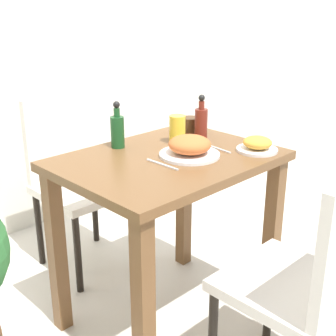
{
  "coord_description": "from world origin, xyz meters",
  "views": [
    {
      "loc": [
        -1.23,
        -1.26,
        1.36
      ],
      "look_at": [
        0.0,
        0.0,
        0.71
      ],
      "focal_mm": 50.0,
      "sensor_mm": 36.0,
      "label": 1
    }
  ],
  "objects_px": {
    "juice_glass": "(177,130)",
    "condiment_bottle": "(201,122)",
    "side_plate": "(257,145)",
    "chair_far": "(75,173)",
    "sauce_bottle": "(117,130)",
    "drink_cup": "(190,125)",
    "food_plate": "(190,147)",
    "chair_near": "(312,277)"
  },
  "relations": [
    {
      "from": "condiment_bottle",
      "to": "drink_cup",
      "type": "bearing_deg",
      "value": 75.33
    },
    {
      "from": "side_plate",
      "to": "sauce_bottle",
      "type": "xyz_separation_m",
      "value": [
        -0.38,
        0.44,
        0.05
      ]
    },
    {
      "from": "food_plate",
      "to": "drink_cup",
      "type": "xyz_separation_m",
      "value": [
        0.24,
        0.23,
        -0.0
      ]
    },
    {
      "from": "juice_glass",
      "to": "condiment_bottle",
      "type": "bearing_deg",
      "value": -7.86
    },
    {
      "from": "juice_glass",
      "to": "sauce_bottle",
      "type": "bearing_deg",
      "value": 148.55
    },
    {
      "from": "food_plate",
      "to": "sauce_bottle",
      "type": "bearing_deg",
      "value": 114.49
    },
    {
      "from": "side_plate",
      "to": "condiment_bottle",
      "type": "xyz_separation_m",
      "value": [
        -0.02,
        0.29,
        0.05
      ]
    },
    {
      "from": "chair_near",
      "to": "food_plate",
      "type": "height_order",
      "value": "chair_near"
    },
    {
      "from": "side_plate",
      "to": "condiment_bottle",
      "type": "bearing_deg",
      "value": 94.87
    },
    {
      "from": "condiment_bottle",
      "to": "chair_near",
      "type": "bearing_deg",
      "value": -110.0
    },
    {
      "from": "side_plate",
      "to": "drink_cup",
      "type": "bearing_deg",
      "value": 90.15
    },
    {
      "from": "chair_far",
      "to": "juice_glass",
      "type": "distance_m",
      "value": 0.69
    },
    {
      "from": "chair_far",
      "to": "juice_glass",
      "type": "xyz_separation_m",
      "value": [
        0.15,
        -0.6,
        0.32
      ]
    },
    {
      "from": "sauce_bottle",
      "to": "chair_near",
      "type": "bearing_deg",
      "value": -84.64
    },
    {
      "from": "chair_far",
      "to": "side_plate",
      "type": "distance_m",
      "value": 1.0
    },
    {
      "from": "side_plate",
      "to": "juice_glass",
      "type": "xyz_separation_m",
      "value": [
        -0.16,
        0.31,
        0.03
      ]
    },
    {
      "from": "chair_far",
      "to": "sauce_bottle",
      "type": "height_order",
      "value": "sauce_bottle"
    },
    {
      "from": "chair_far",
      "to": "drink_cup",
      "type": "xyz_separation_m",
      "value": [
        0.31,
        -0.52,
        0.3
      ]
    },
    {
      "from": "juice_glass",
      "to": "drink_cup",
      "type": "bearing_deg",
      "value": 24.81
    },
    {
      "from": "drink_cup",
      "to": "chair_far",
      "type": "bearing_deg",
      "value": 120.31
    },
    {
      "from": "drink_cup",
      "to": "sauce_bottle",
      "type": "xyz_separation_m",
      "value": [
        -0.38,
        0.06,
        0.04
      ]
    },
    {
      "from": "drink_cup",
      "to": "juice_glass",
      "type": "relative_size",
      "value": 0.68
    },
    {
      "from": "chair_near",
      "to": "sauce_bottle",
      "type": "bearing_deg",
      "value": -84.64
    },
    {
      "from": "chair_near",
      "to": "food_plate",
      "type": "xyz_separation_m",
      "value": [
        0.05,
        0.6,
        0.3
      ]
    },
    {
      "from": "side_plate",
      "to": "drink_cup",
      "type": "xyz_separation_m",
      "value": [
        -0.0,
        0.38,
        0.01
      ]
    },
    {
      "from": "chair_far",
      "to": "food_plate",
      "type": "bearing_deg",
      "value": -85.23
    },
    {
      "from": "drink_cup",
      "to": "juice_glass",
      "type": "distance_m",
      "value": 0.17
    },
    {
      "from": "food_plate",
      "to": "sauce_bottle",
      "type": "height_order",
      "value": "sauce_bottle"
    },
    {
      "from": "side_plate",
      "to": "drink_cup",
      "type": "relative_size",
      "value": 2.03
    },
    {
      "from": "food_plate",
      "to": "sauce_bottle",
      "type": "relative_size",
      "value": 1.23
    },
    {
      "from": "chair_far",
      "to": "sauce_bottle",
      "type": "bearing_deg",
      "value": -98.56
    },
    {
      "from": "chair_far",
      "to": "drink_cup",
      "type": "bearing_deg",
      "value": -59.69
    },
    {
      "from": "chair_far",
      "to": "sauce_bottle",
      "type": "xyz_separation_m",
      "value": [
        -0.07,
        -0.46,
        0.34
      ]
    },
    {
      "from": "drink_cup",
      "to": "condiment_bottle",
      "type": "height_order",
      "value": "condiment_bottle"
    },
    {
      "from": "side_plate",
      "to": "condiment_bottle",
      "type": "distance_m",
      "value": 0.29
    },
    {
      "from": "drink_cup",
      "to": "condiment_bottle",
      "type": "distance_m",
      "value": 0.1
    },
    {
      "from": "chair_far",
      "to": "chair_near",
      "type": "bearing_deg",
      "value": -89.4
    },
    {
      "from": "sauce_bottle",
      "to": "drink_cup",
      "type": "bearing_deg",
      "value": -9.46
    },
    {
      "from": "chair_far",
      "to": "food_plate",
      "type": "relative_size",
      "value": 3.67
    },
    {
      "from": "side_plate",
      "to": "juice_glass",
      "type": "height_order",
      "value": "juice_glass"
    },
    {
      "from": "chair_near",
      "to": "food_plate",
      "type": "bearing_deg",
      "value": -94.63
    },
    {
      "from": "drink_cup",
      "to": "condiment_bottle",
      "type": "xyz_separation_m",
      "value": [
        -0.02,
        -0.09,
        0.04
      ]
    }
  ]
}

